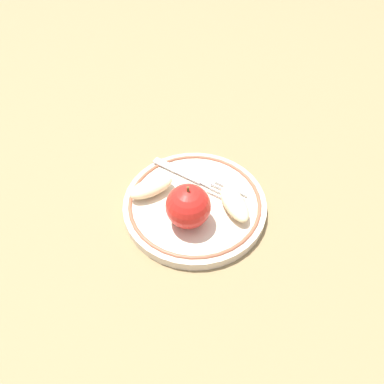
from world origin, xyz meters
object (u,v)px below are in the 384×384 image
Objects in this scene: apple_red_whole at (188,206)px; plate at (192,204)px; fork at (195,178)px; apple_slice_back at (234,205)px; apple_slice_front at (151,188)px.

plate is at bearing -84.85° from apple_red_whole.
apple_red_whole is 0.09m from fork.
apple_red_whole reaches higher than apple_slice_back.
apple_slice_front is at bearing -123.68° from fork.
apple_red_whole is 0.07m from apple_slice_back.
fork is (-0.06, -0.05, -0.01)m from apple_slice_front.
apple_red_whole reaches higher than plate.
apple_slice_back is 0.43× the size of fork.
apple_slice_front is at bearing -27.98° from apple_red_whole.
apple_slice_back is (-0.06, -0.03, -0.02)m from apple_red_whole.
plate is 0.07m from apple_slice_back.
plate is 0.07m from apple_slice_front.
apple_red_whole is at bearing 95.15° from plate.
apple_slice_back is at bearing 133.93° from apple_slice_front.
apple_slice_front is at bearing -127.04° from apple_slice_back.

